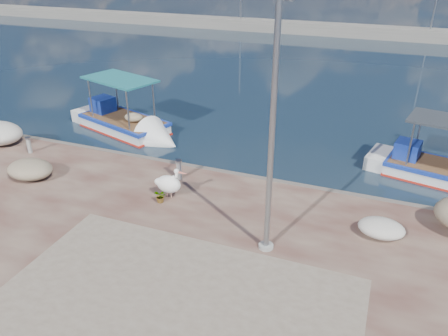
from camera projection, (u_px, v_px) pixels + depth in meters
ground at (179, 259)px, 13.20m from camera, size 1400.00×1400.00×0.00m
quay_patch at (159, 328)px, 10.16m from camera, size 9.00×7.00×0.01m
breakwater at (347, 30)px, 46.22m from camera, size 120.00×2.20×7.50m
boat_left at (124, 125)px, 22.49m from camera, size 6.93×4.07×3.17m
boat_right at (441, 174)px, 17.67m from camera, size 6.37×3.23×2.93m
pelican at (169, 184)px, 15.24m from camera, size 1.22×0.65×1.17m
lamp_post at (272, 145)px, 11.43m from camera, size 0.44×0.96×7.00m
bollard_near at (179, 169)px, 16.54m from camera, size 0.26×0.26×0.80m
bollard_far at (29, 144)px, 18.70m from camera, size 0.23×0.23×0.71m
potted_plant at (161, 196)px, 15.08m from camera, size 0.55×0.52×0.48m
net_pile_b at (30, 169)px, 16.68m from camera, size 1.80×1.40×0.70m
net_pile_d at (381, 228)px, 13.33m from camera, size 1.40×1.05×0.53m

